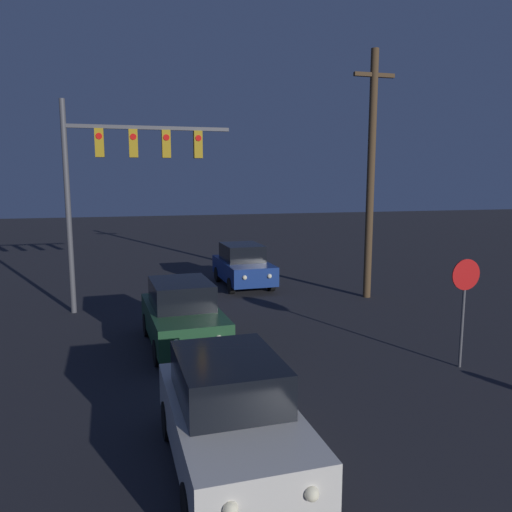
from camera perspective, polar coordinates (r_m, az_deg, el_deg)
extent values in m
cube|color=beige|center=(7.95, -2.82, -18.88)|extent=(1.86, 3.90, 0.74)
cube|color=black|center=(7.82, -3.20, -13.69)|extent=(1.55, 2.03, 0.66)
cylinder|color=black|center=(7.38, 6.40, -24.67)|extent=(0.21, 0.64, 0.64)
cylinder|color=black|center=(7.01, -7.43, -26.71)|extent=(0.21, 0.64, 0.64)
cylinder|color=black|center=(9.34, 0.45, -16.97)|extent=(0.21, 0.64, 0.64)
cylinder|color=black|center=(9.05, -9.95, -18.00)|extent=(0.21, 0.64, 0.64)
sphere|color=#F9EFC6|center=(6.45, 6.39, -25.40)|extent=(0.18, 0.18, 0.18)
sphere|color=#F9EFC6|center=(6.20, -2.94, -26.95)|extent=(0.18, 0.18, 0.18)
cube|color=#1E4728|center=(13.33, -8.34, -7.36)|extent=(1.97, 3.95, 0.74)
cube|color=black|center=(13.34, -8.55, -4.24)|extent=(1.61, 2.07, 0.66)
cylinder|color=black|center=(12.48, -3.61, -10.19)|extent=(0.23, 0.65, 0.64)
cylinder|color=black|center=(12.20, -11.15, -10.80)|extent=(0.23, 0.65, 0.64)
cylinder|color=black|center=(14.71, -5.97, -7.26)|extent=(0.23, 0.65, 0.64)
cylinder|color=black|center=(14.47, -12.33, -7.69)|extent=(0.23, 0.65, 0.64)
sphere|color=#F9EFC6|center=(11.57, -4.27, -9.43)|extent=(0.18, 0.18, 0.18)
sphere|color=#F9EFC6|center=(11.39, -9.08, -9.82)|extent=(0.18, 0.18, 0.18)
cube|color=navy|center=(20.45, -1.47, -1.58)|extent=(1.89, 3.92, 0.74)
cube|color=black|center=(20.52, -1.62, 0.44)|extent=(1.56, 2.04, 0.66)
cylinder|color=black|center=(19.63, 1.76, -3.12)|extent=(0.21, 0.64, 0.64)
cylinder|color=black|center=(19.18, -2.85, -3.41)|extent=(0.21, 0.64, 0.64)
cylinder|color=black|center=(21.87, -0.24, -1.88)|extent=(0.21, 0.64, 0.64)
cylinder|color=black|center=(21.47, -4.40, -2.10)|extent=(0.21, 0.64, 0.64)
sphere|color=#F9EFC6|center=(18.74, 1.55, -2.31)|extent=(0.18, 0.18, 0.18)
sphere|color=#F9EFC6|center=(18.46, -1.31, -2.48)|extent=(0.18, 0.18, 0.18)
cylinder|color=#4C4C51|center=(17.15, -20.68, 5.06)|extent=(0.18, 0.18, 6.85)
cube|color=#4C4C51|center=(17.14, -12.09, 14.14)|extent=(5.28, 0.12, 0.12)
cube|color=#A57F14|center=(17.09, -17.46, 12.23)|extent=(0.28, 0.28, 0.90)
cylinder|color=red|center=(16.95, -17.52, 12.95)|extent=(0.20, 0.02, 0.20)
cube|color=#A57F14|center=(17.08, -13.84, 12.38)|extent=(0.28, 0.28, 0.90)
cylinder|color=red|center=(16.94, -13.86, 13.10)|extent=(0.20, 0.02, 0.20)
cube|color=#A57F14|center=(17.14, -10.23, 12.48)|extent=(0.28, 0.28, 0.90)
cylinder|color=red|center=(17.00, -10.21, 13.19)|extent=(0.20, 0.02, 0.20)
cube|color=#A57F14|center=(17.26, -6.66, 12.53)|extent=(0.28, 0.28, 0.90)
cylinder|color=red|center=(17.13, -6.59, 13.24)|extent=(0.20, 0.02, 0.20)
cylinder|color=#4C4C51|center=(12.57, 22.56, -6.12)|extent=(0.07, 0.07, 2.58)
cylinder|color=red|center=(12.35, 22.87, -1.97)|extent=(0.72, 0.03, 0.72)
cylinder|color=#4C3823|center=(18.68, 12.97, 8.76)|extent=(0.28, 0.28, 8.86)
cube|color=#4C3823|center=(19.02, 13.36, 19.49)|extent=(1.53, 0.14, 0.14)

